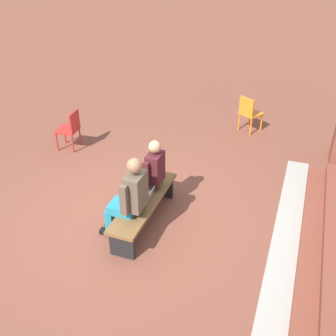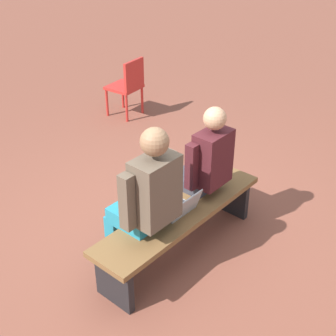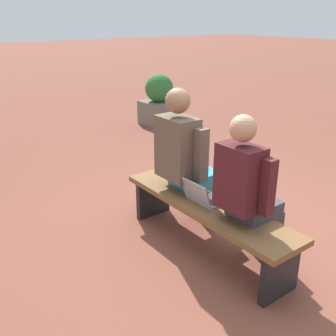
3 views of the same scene
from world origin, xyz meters
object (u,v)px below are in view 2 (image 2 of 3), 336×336
(person_student, at_px, (203,166))
(laptop, at_px, (179,208))
(plastic_chair_mid_courtyard, at_px, (128,84))
(bench, at_px, (180,219))
(person_adult, at_px, (145,198))

(person_student, xyz_separation_m, laptop, (0.41, 0.08, -0.20))
(plastic_chair_mid_courtyard, bearing_deg, bench, 53.55)
(person_student, bearing_deg, person_adult, -0.38)
(bench, distance_m, laptop, 0.15)
(person_student, height_order, person_adult, person_adult)
(bench, distance_m, plastic_chair_mid_courtyard, 3.06)
(bench, xyz_separation_m, person_adult, (0.36, -0.07, 0.38))
(person_adult, distance_m, laptop, 0.41)
(bench, distance_m, person_student, 0.52)
(person_adult, xyz_separation_m, laptop, (-0.33, 0.08, -0.23))
(person_student, xyz_separation_m, plastic_chair_mid_courtyard, (-1.43, -2.39, -0.22))
(person_student, relative_size, laptop, 4.04)
(laptop, relative_size, plastic_chair_mid_courtyard, 0.38)
(person_student, relative_size, plastic_chair_mid_courtyard, 1.54)
(laptop, bearing_deg, person_student, -169.56)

